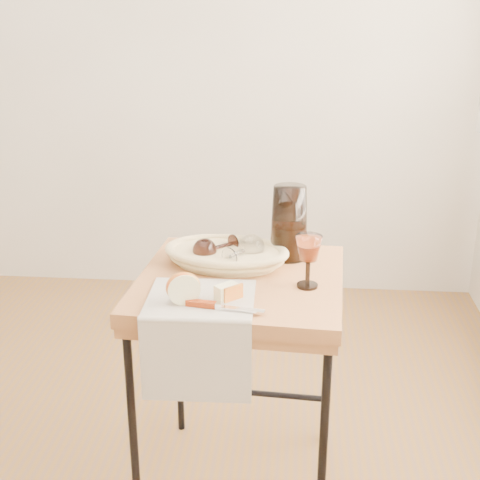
# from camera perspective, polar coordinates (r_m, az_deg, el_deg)

# --- Properties ---
(wall_back) EXTENTS (3.60, 0.00, 2.70)m
(wall_back) POSITION_cam_1_polar(r_m,az_deg,el_deg) (3.45, -9.39, 17.46)
(wall_back) COLOR #BCB29E
(wall_back) RESTS_ON ground
(side_table) EXTENTS (0.62, 0.62, 0.75)m
(side_table) POSITION_cam_1_polar(r_m,az_deg,el_deg) (2.07, 0.05, -12.77)
(side_table) COLOR brown
(side_table) RESTS_ON floor
(tea_towel) EXTENTS (0.29, 0.27, 0.01)m
(tea_towel) POSITION_cam_1_polar(r_m,az_deg,el_deg) (1.75, -3.47, -5.18)
(tea_towel) COLOR beige
(tea_towel) RESTS_ON side_table
(bread_basket) EXTENTS (0.36, 0.27, 0.05)m
(bread_basket) POSITION_cam_1_polar(r_m,az_deg,el_deg) (1.97, -1.20, -1.44)
(bread_basket) COLOR tan
(bread_basket) RESTS_ON side_table
(goblet_lying_a) EXTENTS (0.14, 0.13, 0.07)m
(goblet_lying_a) POSITION_cam_1_polar(r_m,az_deg,el_deg) (1.97, -2.02, -0.64)
(goblet_lying_a) COLOR #341913
(goblet_lying_a) RESTS_ON bread_basket
(goblet_lying_b) EXTENTS (0.14, 0.15, 0.08)m
(goblet_lying_b) POSITION_cam_1_polar(r_m,az_deg,el_deg) (1.93, 0.19, -0.99)
(goblet_lying_b) COLOR white
(goblet_lying_b) RESTS_ON bread_basket
(pitcher) EXTENTS (0.22, 0.28, 0.27)m
(pitcher) POSITION_cam_1_polar(r_m,az_deg,el_deg) (2.00, 4.34, 1.56)
(pitcher) COLOR black
(pitcher) RESTS_ON side_table
(wine_goblet) EXTENTS (0.09, 0.09, 0.15)m
(wine_goblet) POSITION_cam_1_polar(r_m,az_deg,el_deg) (1.80, 6.01, -1.87)
(wine_goblet) COLOR white
(wine_goblet) RESTS_ON side_table
(apple_half) EXTENTS (0.10, 0.07, 0.08)m
(apple_half) POSITION_cam_1_polar(r_m,az_deg,el_deg) (1.71, -5.02, -4.15)
(apple_half) COLOR red
(apple_half) RESTS_ON tea_towel
(apple_wedge) EXTENTS (0.07, 0.07, 0.04)m
(apple_wedge) POSITION_cam_1_polar(r_m,az_deg,el_deg) (1.73, -1.20, -4.56)
(apple_wedge) COLOR #F8F3B6
(apple_wedge) RESTS_ON tea_towel
(table_knife) EXTENTS (0.21, 0.05, 0.02)m
(table_knife) POSITION_cam_1_polar(r_m,az_deg,el_deg) (1.68, -1.62, -5.82)
(table_knife) COLOR silver
(table_knife) RESTS_ON tea_towel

